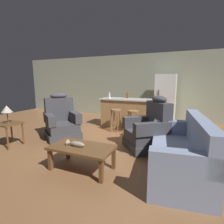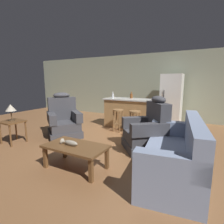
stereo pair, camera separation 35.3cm
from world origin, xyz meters
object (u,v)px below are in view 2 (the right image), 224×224
object	(u,v)px
coffee_table	(76,148)
kitchen_island	(131,113)
table_lamp	(11,108)
bar_stool_right	(135,118)
couch	(175,155)
bar_stool_left	(118,116)
fish_figurine	(69,143)
bottle_short_amber	(131,96)
recliner_near_island	(148,131)
end_table	(13,125)
bottle_tall_green	(113,96)
recliner_near_lamp	(64,121)
refrigerator	(171,99)

from	to	relation	value
coffee_table	kitchen_island	world-z (taller)	kitchen_island
table_lamp	bar_stool_right	world-z (taller)	table_lamp
couch	bar_stool_left	world-z (taller)	couch
fish_figurine	bottle_short_amber	distance (m)	3.26
coffee_table	recliner_near_island	size ratio (longest dim) A/B	0.92
end_table	table_lamp	distance (m)	0.41
recliner_near_island	bottle_tall_green	bearing A→B (deg)	-79.52
fish_figurine	kitchen_island	distance (m)	3.06
recliner_near_island	bar_stool_left	xyz separation A→B (m)	(-1.20, 0.94, 0.05)
bottle_tall_green	bottle_short_amber	distance (m)	0.62
bar_stool_right	end_table	bearing A→B (deg)	-138.02
kitchen_island	couch	bearing A→B (deg)	-54.32
recliner_near_lamp	bottle_short_amber	distance (m)	2.32
bar_stool_left	table_lamp	bearing A→B (deg)	-130.52
coffee_table	end_table	bearing A→B (deg)	173.08
recliner_near_lamp	kitchen_island	size ratio (longest dim) A/B	0.67
couch	bar_stool_right	size ratio (longest dim) A/B	2.94
couch	bottle_short_amber	world-z (taller)	bottle_short_amber
recliner_near_lamp	table_lamp	bearing A→B (deg)	-84.77
kitchen_island	bottle_tall_green	distance (m)	0.84
recliner_near_lamp	refrigerator	world-z (taller)	refrigerator
fish_figurine	table_lamp	world-z (taller)	table_lamp
bar_stool_right	bottle_tall_green	world-z (taller)	bottle_tall_green
kitchen_island	bottle_short_amber	world-z (taller)	bottle_short_amber
recliner_near_lamp	fish_figurine	bearing A→B (deg)	-6.50
table_lamp	bar_stool_right	xyz separation A→B (m)	(2.36, 2.14, -0.40)
couch	end_table	distance (m)	3.77
end_table	bar_stool_right	size ratio (longest dim) A/B	0.82
table_lamp	couch	bearing A→B (deg)	5.06
recliner_near_lamp	bottle_tall_green	world-z (taller)	recliner_near_lamp
recliner_near_island	recliner_near_lamp	bearing A→B (deg)	-35.75
coffee_table	fish_figurine	distance (m)	0.15
coffee_table	bar_stool_left	bearing A→B (deg)	98.46
bottle_tall_green	fish_figurine	bearing A→B (deg)	-76.78
kitchen_island	bottle_tall_green	bearing A→B (deg)	-163.15
couch	table_lamp	bearing A→B (deg)	-2.83
table_lamp	recliner_near_lamp	bearing A→B (deg)	57.97
kitchen_island	refrigerator	distance (m)	1.63
fish_figurine	bottle_short_amber	size ratio (longest dim) A/B	1.54
bar_stool_right	kitchen_island	bearing A→B (deg)	119.71
end_table	kitchen_island	bearing A→B (deg)	53.97
end_table	kitchen_island	world-z (taller)	kitchen_island
bar_stool_left	coffee_table	bearing A→B (deg)	-81.54
table_lamp	kitchen_island	distance (m)	3.44
bar_stool_left	bar_stool_right	size ratio (longest dim) A/B	1.00
bar_stool_left	bar_stool_right	xyz separation A→B (m)	(0.54, 0.00, 0.00)
recliner_near_lamp	kitchen_island	distance (m)	2.17
recliner_near_lamp	table_lamp	distance (m)	1.33
couch	bottle_short_amber	size ratio (longest dim) A/B	9.08
coffee_table	kitchen_island	bearing A→B (deg)	93.38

